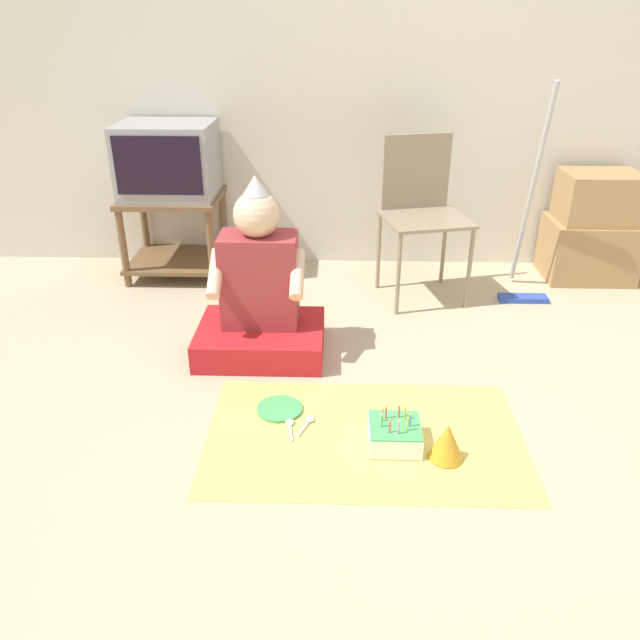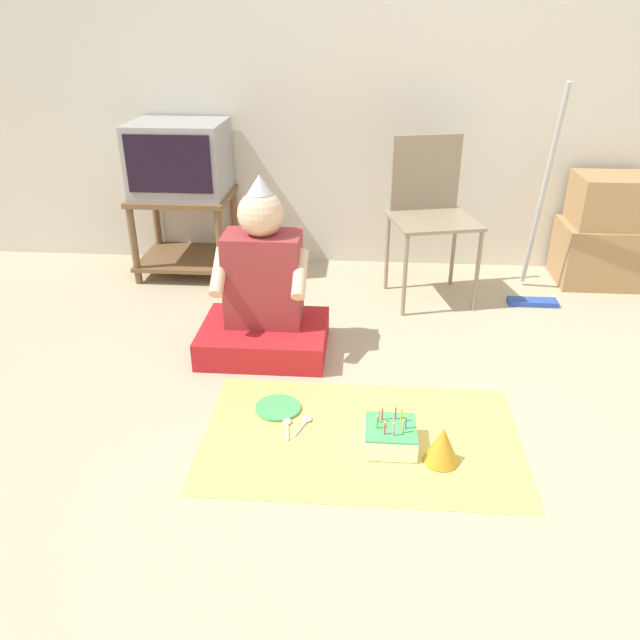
% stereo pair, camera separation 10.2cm
% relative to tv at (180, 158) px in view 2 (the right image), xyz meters
% --- Properties ---
extents(ground_plane, '(16.00, 16.00, 0.00)m').
position_rel_tv_xyz_m(ground_plane, '(1.43, -1.86, -0.73)').
color(ground_plane, tan).
extents(wall_back, '(6.40, 0.06, 2.55)m').
position_rel_tv_xyz_m(wall_back, '(1.43, 0.28, 0.55)').
color(wall_back, beige).
rests_on(wall_back, ground_plane).
extents(tv_stand, '(0.60, 0.51, 0.51)m').
position_rel_tv_xyz_m(tv_stand, '(-0.00, -0.01, -0.42)').
color(tv_stand, brown).
rests_on(tv_stand, ground_plane).
extents(tv, '(0.56, 0.47, 0.43)m').
position_rel_tv_xyz_m(tv, '(0.00, 0.00, 0.00)').
color(tv, '#99999E').
rests_on(tv, tv_stand).
extents(folding_chair, '(0.54, 0.51, 0.91)m').
position_rel_tv_xyz_m(folding_chair, '(1.50, -0.25, -0.19)').
color(folding_chair, gray).
rests_on(folding_chair, ground_plane).
extents(cardboard_box_stack, '(0.53, 0.40, 0.67)m').
position_rel_tv_xyz_m(cardboard_box_stack, '(2.60, 0.02, -0.42)').
color(cardboard_box_stack, '#A87F51').
rests_on(cardboard_box_stack, ground_plane).
extents(dust_mop, '(0.28, 0.34, 1.22)m').
position_rel_tv_xyz_m(dust_mop, '(2.12, -0.29, -0.37)').
color(dust_mop, '#2D4CB2').
rests_on(dust_mop, ground_plane).
extents(person_seated, '(0.62, 0.48, 0.88)m').
position_rel_tv_xyz_m(person_seated, '(0.65, -1.00, -0.45)').
color(person_seated, red).
rests_on(person_seated, ground_plane).
extents(party_cloth, '(1.26, 0.78, 0.01)m').
position_rel_tv_xyz_m(party_cloth, '(1.15, -1.71, -0.72)').
color(party_cloth, '#EAD666').
rests_on(party_cloth, ground_plane).
extents(birthday_cake, '(0.20, 0.20, 0.15)m').
position_rel_tv_xyz_m(birthday_cake, '(1.26, -1.76, -0.68)').
color(birthday_cake, white).
rests_on(birthday_cake, party_cloth).
extents(party_hat_blue, '(0.14, 0.14, 0.15)m').
position_rel_tv_xyz_m(party_hat_blue, '(1.45, -1.83, -0.65)').
color(party_hat_blue, gold).
rests_on(party_hat_blue, party_cloth).
extents(paper_plate, '(0.20, 0.20, 0.01)m').
position_rel_tv_xyz_m(paper_plate, '(0.79, -1.54, -0.72)').
color(paper_plate, '#4CB266').
rests_on(paper_plate, party_cloth).
extents(plastic_spoon_near, '(0.07, 0.14, 0.01)m').
position_rel_tv_xyz_m(plastic_spoon_near, '(0.92, -1.62, -0.72)').
color(plastic_spoon_near, white).
rests_on(plastic_spoon_near, party_cloth).
extents(plastic_spoon_far, '(0.04, 0.15, 0.01)m').
position_rel_tv_xyz_m(plastic_spoon_far, '(0.84, -1.65, -0.72)').
color(plastic_spoon_far, white).
rests_on(plastic_spoon_far, party_cloth).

